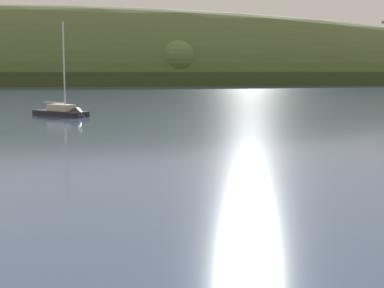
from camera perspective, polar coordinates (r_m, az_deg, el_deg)
The scene contains 2 objects.
far_shoreline_hill at distance 224.00m, azimuth -14.64°, elevation 5.88°, with size 532.53×105.90×56.76m.
sailboat_outer_reach at distance 62.37m, azimuth -12.35°, elevation 2.77°, with size 6.96×6.75×10.93m.
Camera 1 is at (1.15, 0.74, 4.88)m, focal length 54.19 mm.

